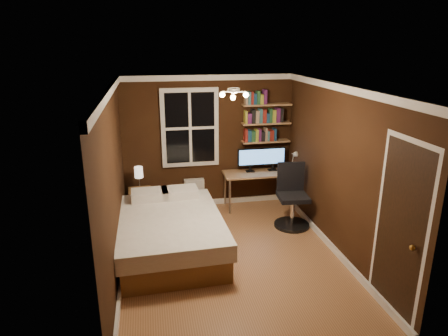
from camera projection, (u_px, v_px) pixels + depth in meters
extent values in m
plane|color=brown|center=(231.00, 257.00, 5.93)|extent=(4.20, 4.20, 0.00)
cube|color=black|center=(209.00, 142.00, 7.52)|extent=(3.20, 0.04, 2.50)
cube|color=black|center=(113.00, 185.00, 5.27)|extent=(0.04, 4.20, 2.50)
cube|color=black|center=(338.00, 171.00, 5.84)|extent=(0.04, 4.20, 2.50)
cube|color=white|center=(232.00, 87.00, 5.18)|extent=(3.20, 4.20, 0.02)
cube|color=white|center=(190.00, 128.00, 7.34)|extent=(1.06, 0.06, 1.46)
sphere|color=#C18E3A|center=(412.00, 248.00, 4.18)|extent=(0.06, 0.06, 0.06)
cube|color=#AA8052|center=(266.00, 141.00, 7.60)|extent=(0.92, 0.22, 0.03)
cube|color=#AA8052|center=(266.00, 123.00, 7.50)|extent=(0.92, 0.22, 0.03)
cube|color=#AA8052|center=(267.00, 105.00, 7.39)|extent=(0.92, 0.22, 0.03)
cube|color=brown|center=(171.00, 242.00, 6.04)|extent=(1.51, 2.11, 0.33)
cube|color=silver|center=(170.00, 225.00, 5.95)|extent=(1.60, 2.17, 0.25)
cube|color=white|center=(150.00, 195.00, 6.59)|extent=(0.61, 0.43, 0.14)
cube|color=white|center=(180.00, 192.00, 6.69)|extent=(0.61, 0.43, 0.14)
cube|color=brown|center=(141.00, 203.00, 7.28)|extent=(0.42, 0.42, 0.51)
cube|color=silver|center=(194.00, 193.00, 7.66)|extent=(0.38, 0.13, 0.57)
cube|color=#AA8052|center=(262.00, 173.00, 7.59)|extent=(1.46, 0.55, 0.04)
cylinder|color=beige|center=(230.00, 197.00, 7.36)|extent=(0.04, 0.04, 0.66)
cylinder|color=beige|center=(299.00, 192.00, 7.60)|extent=(0.04, 0.04, 0.66)
cylinder|color=beige|center=(225.00, 188.00, 7.80)|extent=(0.04, 0.04, 0.66)
cylinder|color=beige|center=(290.00, 184.00, 8.04)|extent=(0.04, 0.04, 0.66)
cylinder|color=black|center=(292.00, 225.00, 6.93)|extent=(0.60, 0.60, 0.05)
cylinder|color=silver|center=(292.00, 211.00, 6.86)|extent=(0.07, 0.07, 0.45)
cube|color=black|center=(293.00, 197.00, 6.78)|extent=(0.54, 0.54, 0.08)
cube|color=black|center=(291.00, 176.00, 6.90)|extent=(0.47, 0.10, 0.51)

